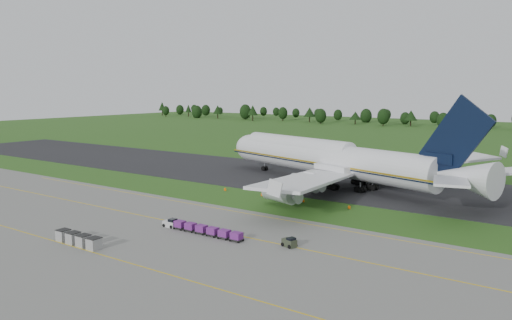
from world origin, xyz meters
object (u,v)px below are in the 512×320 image
Objects in this scene: aircraft at (331,159)px; utility_cart at (289,243)px; baggage_train at (200,229)px; uld_row at (78,239)px; edge_markers at (282,198)px.

utility_cart is (16.82, -46.96, -5.56)m from aircraft.
uld_row is (-10.66, -14.59, 0.12)m from baggage_train.
aircraft is 50.19m from utility_cart.
utility_cart is at bearing -70.29° from aircraft.
baggage_train is at bearing -87.85° from aircraft.
uld_row reaches higher than baggage_train.
utility_cart is (14.97, 2.27, -0.20)m from baggage_train.
uld_row is 0.29× the size of edge_markers.
utility_cart is at bearing 8.62° from baggage_train.
baggage_train is (1.85, -49.23, -5.36)m from aircraft.
edge_markers is at bearing -92.17° from aircraft.
baggage_train is 15.15m from utility_cart.
uld_row is at bearing -100.53° from edge_markers.
aircraft is 2.52× the size of edge_markers.
utility_cart is 0.26× the size of uld_row.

